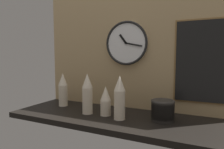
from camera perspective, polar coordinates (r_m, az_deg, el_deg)
ground_plane at (r=149.39cm, az=1.69°, el=-12.42°), size 160.00×56.00×4.00cm
wall_tiled_back at (r=167.09cm, az=5.44°, el=8.38°), size 160.00×3.00×105.00cm
cup_stack_center_left at (r=152.10cm, az=-7.05°, el=-5.45°), size 8.05×8.05×30.40cm
cup_stack_far_left at (r=179.70cm, az=-13.82°, el=-4.18°), size 8.05×8.05×28.63cm
cup_stack_center_right at (r=137.60cm, az=2.19°, el=-6.56°), size 8.05×8.05×30.40cm
cup_stack_center at (r=147.58cm, az=-1.83°, el=-7.50°), size 8.05×8.05×21.56cm
bowl_stack_right at (r=140.28cm, az=14.29°, el=-9.78°), size 15.76×15.76×14.17cm
wall_clock at (r=165.39cm, az=4.10°, el=8.93°), size 36.04×2.70×36.04cm
menu_board at (r=154.70cm, az=24.06°, el=3.40°), size 36.41×1.32×59.96cm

